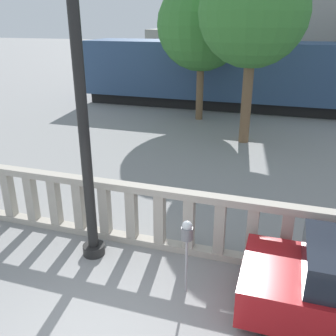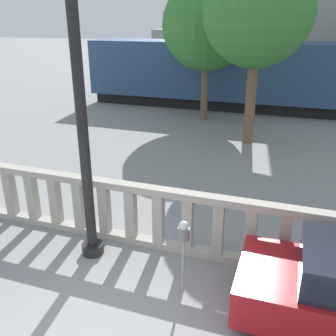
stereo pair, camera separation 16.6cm
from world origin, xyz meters
TOP-DOWN VIEW (x-y plane):
  - balustrade at (-0.00, 2.69)m, footprint 13.07×0.24m
  - lamppost at (-1.16, 2.06)m, footprint 0.43×0.43m
  - parking_meter at (0.85, 1.55)m, footprint 0.19×0.19m
  - train_near at (0.90, 16.20)m, footprint 18.28×3.03m
  - train_far at (2.30, 26.47)m, footprint 22.02×2.86m
  - tree_left at (0.71, 10.33)m, footprint 3.71×3.71m
  - tree_right at (-1.71, 13.19)m, footprint 3.83×3.83m

SIDE VIEW (x-z plane):
  - balustrade at x=0.00m, z-range 0.00..1.31m
  - parking_meter at x=0.85m, z-range 0.43..1.79m
  - train_near at x=0.90m, z-range -0.20..3.69m
  - train_far at x=2.30m, z-range -0.21..4.00m
  - lamppost at x=-1.16m, z-range 0.05..5.84m
  - tree_right at x=-1.71m, z-range 1.07..7.07m
  - tree_left at x=0.71m, z-range 1.32..7.74m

